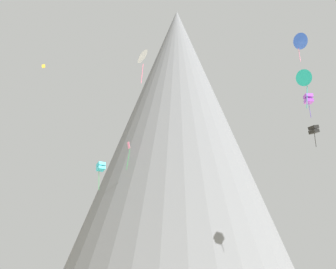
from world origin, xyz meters
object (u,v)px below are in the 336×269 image
at_px(kite_pink_high, 129,149).
at_px(kite_blue_high, 300,41).
at_px(rock_massif, 168,158).
at_px(kite_teal_high, 304,78).
at_px(kite_black_mid, 314,130).
at_px(kite_violet_high, 309,99).
at_px(kite_gold_high, 43,66).
at_px(kite_cyan_mid, 101,167).
at_px(kite_white_high, 143,57).

relative_size(kite_pink_high, kite_blue_high, 1.24).
distance_m(rock_massif, kite_teal_high, 48.42).
height_order(kite_black_mid, kite_violet_high, kite_violet_high).
xyz_separation_m(rock_massif, kite_black_mid, (19.22, -35.26, -5.53)).
relative_size(rock_massif, kite_gold_high, 78.15).
bearing_deg(kite_gold_high, kite_pink_high, 79.73).
distance_m(rock_massif, kite_gold_high, 33.82).
distance_m(kite_black_mid, kite_teal_high, 12.10).
height_order(kite_cyan_mid, kite_teal_high, kite_teal_high).
distance_m(kite_teal_high, kite_gold_high, 45.47).
height_order(rock_massif, kite_teal_high, rock_massif).
bearing_deg(kite_blue_high, kite_white_high, -108.83).
bearing_deg(kite_teal_high, rock_massif, -29.56).
xyz_separation_m(rock_massif, kite_white_high, (-4.88, -46.73, -0.65)).
relative_size(kite_cyan_mid, kite_blue_high, 1.16).
xyz_separation_m(kite_black_mid, kite_cyan_mid, (-31.95, 19.91, -0.61)).
bearing_deg(kite_pink_high, kite_violet_high, 81.61).
bearing_deg(kite_black_mid, kite_violet_high, 132.78).
distance_m(rock_massif, kite_pink_high, 15.13).
distance_m(kite_white_high, kite_teal_high, 19.60).
xyz_separation_m(kite_cyan_mid, kite_white_high, (7.85, -31.38, 5.48)).
relative_size(kite_cyan_mid, kite_white_high, 1.15).
relative_size(kite_violet_high, kite_teal_high, 0.80).
height_order(kite_pink_high, kite_violet_high, kite_violet_high).
relative_size(rock_massif, kite_white_high, 15.09).
bearing_deg(kite_cyan_mid, kite_gold_high, 9.58).
relative_size(rock_massif, kite_teal_high, 13.39).
bearing_deg(kite_violet_high, kite_white_high, 28.90).
bearing_deg(rock_massif, kite_violet_high, -55.14).
xyz_separation_m(kite_cyan_mid, kite_violet_high, (33.64, -14.66, 7.59)).
bearing_deg(kite_black_mid, kite_pink_high, -159.07).
bearing_deg(kite_violet_high, kite_black_mid, 68.15).
relative_size(kite_cyan_mid, kite_gold_high, 5.93).
bearing_deg(kite_teal_high, kite_violet_high, -68.58).
bearing_deg(kite_teal_high, kite_pink_high, -13.06).
relative_size(kite_cyan_mid, kite_violet_high, 1.27).
distance_m(rock_massif, kite_violet_high, 36.61).
relative_size(rock_massif, kite_pink_high, 12.36).
xyz_separation_m(rock_massif, kite_teal_high, (14.60, -46.09, -2.76)).
height_order(kite_black_mid, kite_teal_high, kite_teal_high).
bearing_deg(rock_massif, kite_teal_high, -72.43).
bearing_deg(kite_blue_high, kite_black_mid, 116.48).
height_order(kite_blue_high, kite_teal_high, kite_blue_high).
xyz_separation_m(kite_white_high, kite_gold_high, (-17.74, 23.57, 10.43)).
xyz_separation_m(rock_massif, kite_blue_high, (16.87, -39.85, 5.96)).
distance_m(kite_pink_high, kite_gold_high, 21.45).
height_order(kite_black_mid, kite_white_high, kite_white_high).
height_order(kite_pink_high, kite_gold_high, kite_gold_high).
xyz_separation_m(kite_pink_high, kite_blue_high, (24.85, -27.14, 7.87)).
height_order(kite_black_mid, kite_blue_high, kite_blue_high).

